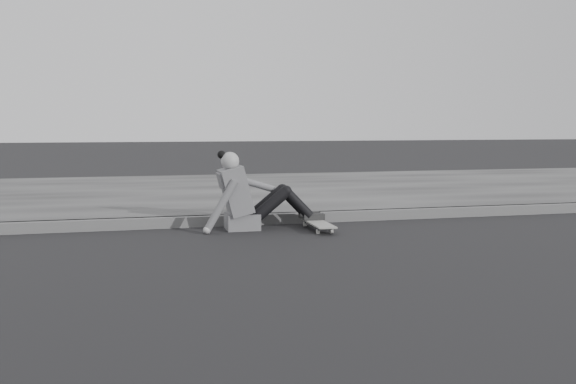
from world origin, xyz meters
TOP-DOWN VIEW (x-y plane):
  - ground at (0.00, 0.00)m, footprint 80.00×80.00m
  - curb at (0.00, 2.58)m, footprint 24.00×0.16m
  - sidewalk at (0.00, 5.60)m, footprint 24.00×6.00m
  - skateboard at (1.12, 2.02)m, footprint 0.20×0.78m
  - seated_woman at (0.39, 2.26)m, footprint 1.38×0.46m

SIDE VIEW (x-z plane):
  - ground at x=0.00m, z-range 0.00..0.00m
  - curb at x=0.00m, z-range 0.00..0.12m
  - sidewalk at x=0.00m, z-range 0.00..0.12m
  - skateboard at x=1.12m, z-range 0.03..0.12m
  - seated_woman at x=0.39m, z-range -0.08..0.80m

